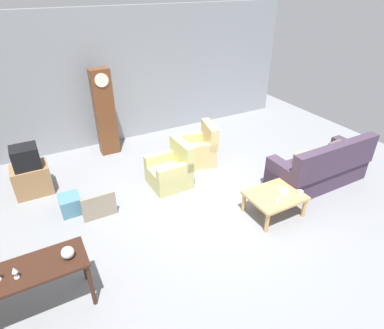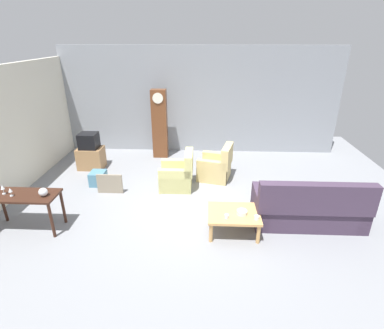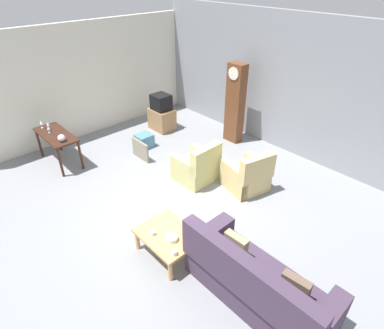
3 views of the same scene
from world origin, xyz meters
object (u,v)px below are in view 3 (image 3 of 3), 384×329
at_px(tv_stand_cabinet, 162,119).
at_px(cup_blue_rimmed, 153,233).
at_px(wine_glass_tall, 41,123).
at_px(wine_glass_mid, 48,125).
at_px(coffee_table_wood, 169,236).
at_px(couch_floral, 256,283).
at_px(bowl_white_stacked, 172,238).
at_px(armchair_olive_near, 197,168).
at_px(storage_box_blue, 144,141).
at_px(wine_glass_short, 49,129).
at_px(cup_white_porcelain, 174,253).
at_px(tv_crt, 161,102).
at_px(grandfather_clock, 235,104).
at_px(glass_dome_cloche, 61,138).
at_px(framed_picture_leaning, 140,150).
at_px(console_table_dark, 57,138).
at_px(armchair_olive_far, 247,177).

distance_m(tv_stand_cabinet, cup_blue_rimmed, 4.68).
bearing_deg(cup_blue_rimmed, wine_glass_tall, 179.94).
bearing_deg(wine_glass_mid, coffee_table_wood, 1.37).
bearing_deg(wine_glass_mid, cup_blue_rimmed, -1.30).
relative_size(couch_floral, bowl_white_stacked, 11.13).
height_order(armchair_olive_near, storage_box_blue, armchair_olive_near).
xyz_separation_m(coffee_table_wood, wine_glass_short, (-4.07, -0.17, 0.50)).
distance_m(couch_floral, cup_white_porcelain, 1.21).
bearing_deg(couch_floral, tv_crt, 154.55).
height_order(grandfather_clock, tv_stand_cabinet, grandfather_clock).
height_order(armchair_olive_near, glass_dome_cloche, armchair_olive_near).
distance_m(armchair_olive_near, glass_dome_cloche, 3.01).
bearing_deg(tv_crt, wine_glass_mid, -100.04).
height_order(tv_stand_cabinet, framed_picture_leaning, tv_stand_cabinet).
xyz_separation_m(framed_picture_leaning, cup_white_porcelain, (3.18, -1.60, 0.22)).
bearing_deg(cup_white_porcelain, wine_glass_mid, 178.68).
height_order(couch_floral, cup_blue_rimmed, couch_floral).
bearing_deg(cup_white_porcelain, console_table_dark, 178.48).
bearing_deg(console_table_dark, wine_glass_tall, -169.11).
bearing_deg(console_table_dark, wine_glass_mid, -178.66).
bearing_deg(framed_picture_leaning, armchair_olive_far, 19.96).
relative_size(couch_floral, wine_glass_mid, 10.94).
distance_m(cup_white_porcelain, wine_glass_tall, 4.84).
bearing_deg(glass_dome_cloche, framed_picture_leaning, 65.21).
bearing_deg(armchair_olive_far, tv_crt, 171.85).
height_order(couch_floral, console_table_dark, couch_floral).
distance_m(storage_box_blue, bowl_white_stacked, 3.85).
distance_m(glass_dome_cloche, wine_glass_mid, 0.77).
distance_m(cup_blue_rimmed, wine_glass_mid, 4.13).
xyz_separation_m(cup_white_porcelain, wine_glass_mid, (-4.64, 0.11, 0.42)).
relative_size(armchair_olive_near, cup_white_porcelain, 10.39).
relative_size(cup_white_porcelain, cup_blue_rimmed, 1.16).
relative_size(console_table_dark, wine_glass_short, 7.71).
bearing_deg(armchair_olive_near, coffee_table_wood, -55.56).
distance_m(couch_floral, framed_picture_leaning, 4.40).
relative_size(bowl_white_stacked, wine_glass_tall, 0.95).
height_order(framed_picture_leaning, wine_glass_tall, wine_glass_tall).
bearing_deg(armchair_olive_near, armchair_olive_far, 29.71).
distance_m(cup_white_porcelain, wine_glass_short, 4.48).
height_order(grandfather_clock, cup_white_porcelain, grandfather_clock).
height_order(cup_white_porcelain, wine_glass_mid, wine_glass_mid).
bearing_deg(cup_blue_rimmed, wine_glass_mid, 178.70).
bearing_deg(tv_stand_cabinet, wine_glass_mid, -100.04).
distance_m(grandfather_clock, cup_white_porcelain, 4.64).
distance_m(framed_picture_leaning, cup_white_porcelain, 3.56).
relative_size(grandfather_clock, tv_crt, 4.25).
xyz_separation_m(armchair_olive_far, cup_blue_rimmed, (0.12, -2.50, 0.15)).
distance_m(armchair_olive_far, coffee_table_wood, 2.32).
height_order(tv_stand_cabinet, storage_box_blue, tv_stand_cabinet).
height_order(armchair_olive_far, cup_white_porcelain, armchair_olive_far).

